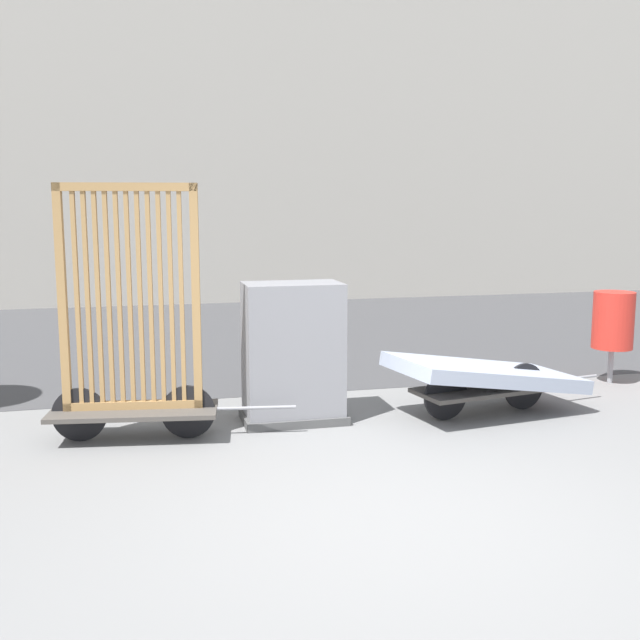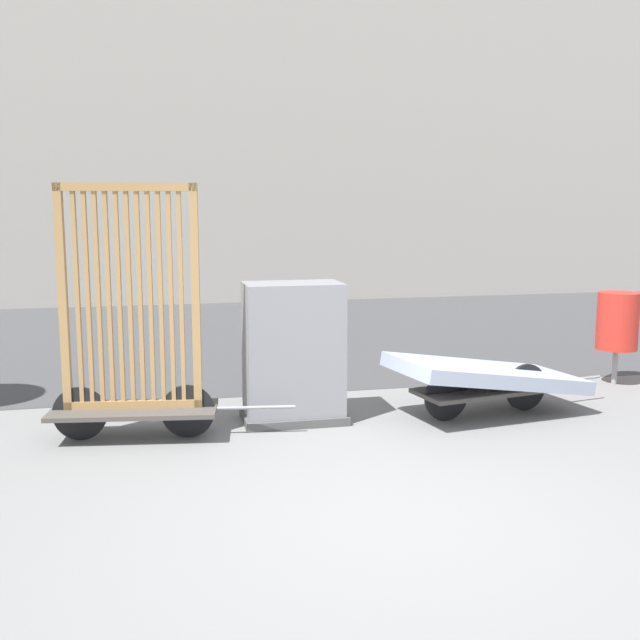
% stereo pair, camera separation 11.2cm
% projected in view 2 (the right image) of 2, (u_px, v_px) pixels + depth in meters
% --- Properties ---
extents(ground_plane, '(60.00, 60.00, 0.00)m').
position_uv_depth(ground_plane, '(390.00, 516.00, 4.94)').
color(ground_plane, slate).
extents(road_strip, '(56.00, 7.93, 0.01)m').
position_uv_depth(road_strip, '(248.00, 334.00, 11.97)').
color(road_strip, '#424244').
rests_on(road_strip, ground_plane).
extents(bike_cart_with_bedframe, '(2.16, 0.76, 2.22)m').
position_uv_depth(bike_cart_with_bedframe, '(132.00, 346.00, 6.48)').
color(bike_cart_with_bedframe, '#4C4742').
rests_on(bike_cart_with_bedframe, ground_plane).
extents(bike_cart_with_mattress, '(2.41, 1.25, 0.63)m').
position_uv_depth(bike_cart_with_mattress, '(488.00, 376.00, 7.28)').
color(bike_cart_with_mattress, '#4C4742').
rests_on(bike_cart_with_mattress, ground_plane).
extents(utility_cabinet, '(0.97, 0.61, 1.32)m').
position_uv_depth(utility_cabinet, '(293.00, 357.00, 7.05)').
color(utility_cabinet, '#4C4C4C').
rests_on(utility_cabinet, ground_plane).
extents(trash_bin, '(0.46, 0.46, 1.06)m').
position_uv_depth(trash_bin, '(618.00, 321.00, 8.51)').
color(trash_bin, gray).
rests_on(trash_bin, ground_plane).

